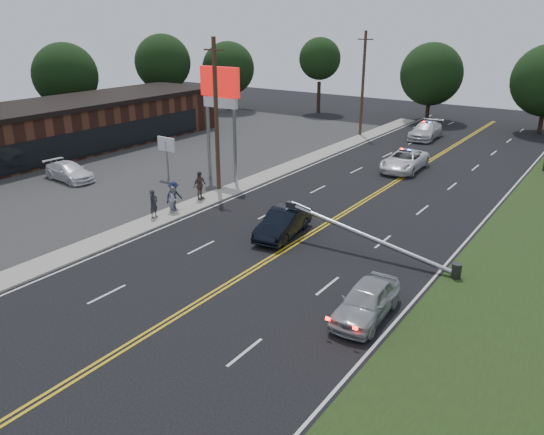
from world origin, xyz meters
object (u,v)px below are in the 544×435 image
Objects in this scene: small_sign at (166,148)px; utility_pole_far at (363,84)px; pylon_sign at (220,97)px; utility_pole_mid at (216,116)px; crashed_sedan at (283,223)px; waiting_sedan at (366,301)px; bystander_d at (200,185)px; emergency_a at (404,161)px; bystander_b at (174,199)px; fallen_streetlight at (377,240)px; bystander_c at (174,196)px; bystander_a at (154,204)px; emergency_b at (426,131)px; parked_car at (69,172)px.

small_sign is 22.68m from utility_pole_far.
pylon_sign is 2.55m from utility_pole_mid.
pylon_sign reaches higher than crashed_sedan.
bystander_d is (-14.89, 6.97, 0.34)m from waiting_sedan.
utility_pole_mid is 1.00× the size of utility_pole_far.
bystander_b is (-7.74, -17.17, 0.17)m from emergency_a.
fallen_streetlight is 12.82m from bystander_c.
utility_pole_far is 28.75m from bystander_a.
utility_pole_mid is at bearing -56.98° from pylon_sign.
small_sign is 5.96m from bystander_d.
small_sign reaches higher than bystander_a.
emergency_b is (-2.58, 12.16, 0.05)m from emergency_a.
bystander_d is at bearing -75.75° from parked_car.
bystander_c is at bearing -42.16° from small_sign.
bystander_c is (1.90, -6.89, -4.97)m from pylon_sign.
small_sign is 26.60m from emergency_b.
utility_pole_far is 24.78m from bystander_d.
emergency_b is (-9.46, 33.71, 0.09)m from waiting_sedan.
bystander_d reaches higher than emergency_a.
pylon_sign is 15.03m from emergency_a.
parked_car is 2.48× the size of bystander_c.
bystander_c reaches higher than emergency_a.
emergency_b is at bearing 72.08° from pylon_sign.
small_sign reaches higher than bystander_d.
emergency_b is at bearing 99.58° from emergency_a.
bystander_a is (-7.58, -2.16, 0.23)m from crashed_sedan.
utility_pole_far is at bearing 77.69° from small_sign.
pylon_sign is 20.06m from utility_pole_far.
bystander_a is (-12.88, -2.44, 0.04)m from fallen_streetlight.
fallen_streetlight is at bearing -99.31° from bystander_d.
bystander_d is at bearing 158.22° from crashed_sedan.
bystander_a is at bearing -96.38° from parked_car.
small_sign is 0.57× the size of emergency_a.
waiting_sedan is 15.45m from bystander_c.
waiting_sedan is 0.93× the size of parked_car.
bystander_d is (-12.90, 1.56, 0.14)m from fallen_streetlight.
utility_pole_mid is at bearing -127.37° from emergency_a.
waiting_sedan is (1.99, -5.41, -0.21)m from fallen_streetlight.
pylon_sign reaches higher than bystander_b.
parked_car is 11.21m from bystander_a.
pylon_sign is 10.00m from bystander_a.
bystander_d is (0.48, -24.44, -4.03)m from utility_pole_far.
bystander_c is (11.10, -0.61, 0.38)m from parked_car.
waiting_sedan is 22.62m from emergency_a.
small_sign is 7.40m from bystander_c.
fallen_streetlight is at bearing -81.21° from bystander_c.
utility_pole_far is 5.34× the size of bystander_d.
emergency_a is at bearing 46.00° from pylon_sign.
emergency_a is at bearing 55.03° from utility_pole_mid.
bystander_c is (-5.31, -29.19, 0.22)m from emergency_b.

